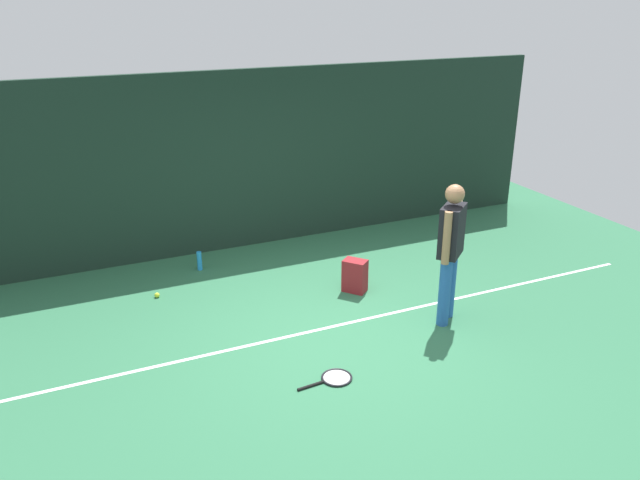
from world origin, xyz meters
TOP-DOWN VIEW (x-y plane):
  - ground_plane at (0.00, 0.00)m, footprint 12.00×12.00m
  - back_fence at (0.00, 3.00)m, footprint 10.00×0.10m
  - court_line at (0.00, 0.10)m, footprint 9.00×0.05m
  - tennis_player at (1.34, -0.30)m, footprint 0.45×0.43m
  - tennis_racket at (-0.42, -0.89)m, footprint 0.62×0.35m
  - backpack at (0.71, 0.85)m, footprint 0.38×0.38m
  - tennis_ball_near_player at (-1.72, 1.72)m, footprint 0.07×0.07m
  - water_bottle at (-1.00, 2.35)m, footprint 0.07×0.07m

SIDE VIEW (x-z plane):
  - ground_plane at x=0.00m, z-range 0.00..0.00m
  - court_line at x=0.00m, z-range 0.00..0.00m
  - tennis_racket at x=-0.42m, z-range 0.00..0.03m
  - tennis_ball_near_player at x=-1.72m, z-range 0.00..0.07m
  - water_bottle at x=-1.00m, z-range 0.00..0.27m
  - backpack at x=0.71m, z-range -0.01..0.43m
  - tennis_player at x=1.34m, z-range 0.12..1.82m
  - back_fence at x=0.00m, z-range 0.00..2.68m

